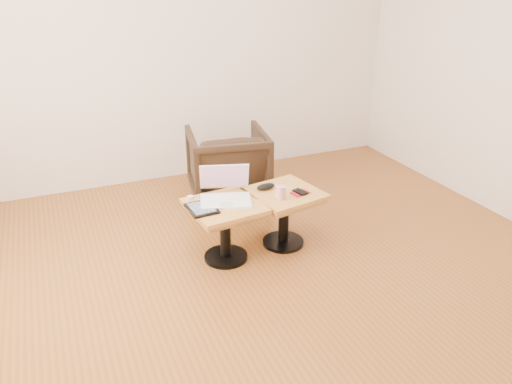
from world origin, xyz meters
name	(u,v)px	position (x,y,z in m)	size (l,w,h in m)	color
room_shell	(283,89)	(0.00, 0.00, 1.35)	(4.52, 4.52, 2.71)	brown
side_table_left	(225,218)	(-0.17, 0.54, 0.33)	(0.54, 0.54, 0.44)	black
side_table_right	(284,205)	(0.31, 0.57, 0.33)	(0.57, 0.57, 0.44)	black
laptop	(225,193)	(-0.13, 0.62, 0.49)	(0.44, 0.44, 0.24)	white
tablet	(202,208)	(-0.34, 0.52, 0.45)	(0.20, 0.24, 0.02)	black
charging_adapter	(190,198)	(-0.36, 0.72, 0.45)	(0.04, 0.04, 0.02)	white
glasses_case	(266,187)	(0.20, 0.66, 0.47)	(0.15, 0.07, 0.05)	black
striped_cup	(280,193)	(0.23, 0.47, 0.49)	(0.08, 0.08, 0.10)	#CC3956
earbuds_tangle	(285,189)	(0.33, 0.59, 0.45)	(0.07, 0.05, 0.01)	white
phone_on_sleeve	(300,192)	(0.41, 0.50, 0.45)	(0.15, 0.13, 0.02)	maroon
armchair	(228,164)	(0.23, 1.56, 0.32)	(0.68, 0.70, 0.64)	black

